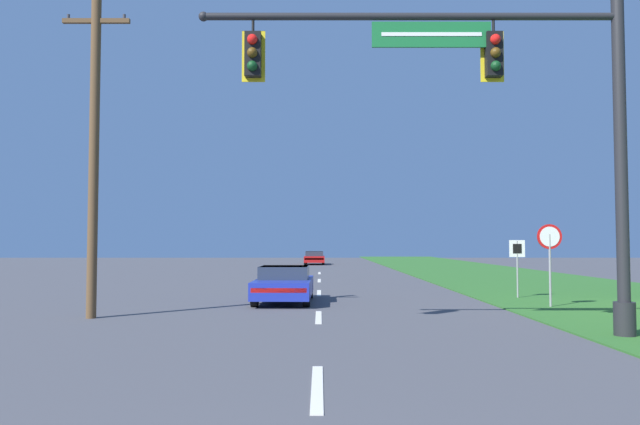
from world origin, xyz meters
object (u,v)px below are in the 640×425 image
(far_car, at_px, (315,258))
(stop_sign, at_px, (551,246))
(signal_mast, at_px, (515,115))
(utility_pole_near, at_px, (95,145))
(car_ahead, at_px, (285,284))
(route_sign_post, at_px, (518,255))

(far_car, distance_m, stop_sign, 38.74)
(signal_mast, height_order, utility_pole_near, utility_pole_near)
(stop_sign, distance_m, utility_pole_near, 13.54)
(signal_mast, bearing_deg, car_ahead, 124.42)
(far_car, relative_size, stop_sign, 1.88)
(route_sign_post, relative_size, utility_pole_near, 0.23)
(signal_mast, relative_size, stop_sign, 3.67)
(route_sign_post, bearing_deg, far_car, 102.18)
(stop_sign, relative_size, route_sign_post, 1.23)
(car_ahead, bearing_deg, route_sign_post, 9.08)
(car_ahead, relative_size, utility_pole_near, 0.51)
(far_car, height_order, route_sign_post, route_sign_post)
(car_ahead, bearing_deg, stop_sign, -12.59)
(signal_mast, height_order, stop_sign, signal_mast)
(car_ahead, distance_m, route_sign_post, 8.35)
(stop_sign, bearing_deg, far_car, 101.20)
(stop_sign, bearing_deg, route_sign_post, 90.03)
(car_ahead, height_order, far_car, same)
(signal_mast, xyz_separation_m, utility_pole_near, (-10.13, 3.35, -0.11))
(signal_mast, distance_m, utility_pole_near, 10.67)
(signal_mast, distance_m, route_sign_post, 10.02)
(car_ahead, bearing_deg, far_car, 88.92)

